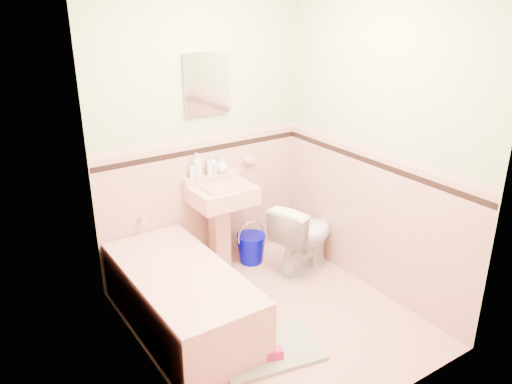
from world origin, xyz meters
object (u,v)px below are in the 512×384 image
sink (223,230)px  medicine_cabinet (207,83)px  bathtub (182,300)px  soap_bottle_mid (212,164)px  toilet (304,236)px  bucket (251,248)px  shoe (271,354)px  soap_bottle_left (197,165)px  soap_bottle_right (222,165)px

sink → medicine_cabinet: size_ratio=1.65×
bathtub → soap_bottle_mid: (0.69, 0.71, 0.76)m
bathtub → medicine_cabinet: size_ratio=2.96×
toilet → bucket: (-0.33, 0.38, -0.20)m
shoe → bathtub: bearing=132.4°
soap_bottle_left → medicine_cabinet: bearing=12.2°
toilet → bucket: toilet is taller
sink → soap_bottle_right: 0.59m
medicine_cabinet → soap_bottle_mid: bearing=-78.7°
soap_bottle_left → bucket: 0.99m
medicine_cabinet → soap_bottle_mid: size_ratio=2.72×
soap_bottle_mid → medicine_cabinet: bearing=101.3°
bucket → soap_bottle_left: bearing=159.1°
soap_bottle_right → bucket: size_ratio=0.51×
soap_bottle_mid → toilet: 1.06m
shoe → soap_bottle_right: bearing=90.5°
soap_bottle_mid → shoe: (-0.36, -1.44, -0.93)m
soap_bottle_mid → soap_bottle_right: 0.10m
sink → toilet: size_ratio=1.25×
bathtub → soap_bottle_mid: 1.25m
medicine_cabinet → toilet: 1.61m
bathtub → medicine_cabinet: 1.78m
sink → toilet: sink is taller
medicine_cabinet → soap_bottle_right: 0.74m
sink → soap_bottle_left: size_ratio=3.76×
medicine_cabinet → soap_bottle_right: size_ratio=3.60×
soap_bottle_right → bucket: bearing=-40.2°
soap_bottle_right → toilet: bearing=-46.2°
soap_bottle_right → toilet: size_ratio=0.21×
shoe → soap_bottle_mid: bearing=94.2°
bathtub → medicine_cabinet: medicine_cabinet is taller
bathtub → toilet: (1.31, 0.16, 0.11)m
bucket → medicine_cabinet: bearing=146.9°
bathtub → soap_bottle_left: bearing=52.7°
bathtub → sink: size_ratio=1.79×
bathtub → toilet: toilet is taller
soap_bottle_mid → bucket: (0.30, -0.17, -0.85)m
soap_bottle_left → sink: bearing=-52.4°
soap_bottle_mid → soap_bottle_right: size_ratio=1.32×
medicine_cabinet → bucket: medicine_cabinet is taller
soap_bottle_left → soap_bottle_right: size_ratio=1.58×
sink → shoe: (-0.36, -1.26, -0.36)m
medicine_cabinet → sink: bearing=-90.0°
medicine_cabinet → soap_bottle_mid: 0.71m
soap_bottle_left → bucket: (0.45, -0.17, -0.87)m
bathtub → bucket: size_ratio=5.43×
bathtub → sink: sink is taller
sink → bathtub: bearing=-142.1°
soap_bottle_left → toilet: bearing=-35.4°
soap_bottle_left → toilet: (0.77, -0.55, -0.67)m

